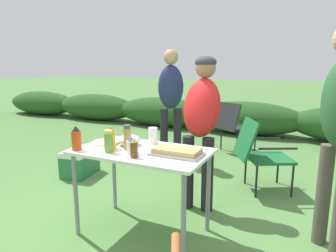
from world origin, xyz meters
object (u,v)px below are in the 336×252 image
at_px(food_tray, 177,152).
at_px(standing_person_in_olive_jacket, 202,115).
at_px(plate_stack, 106,142).
at_px(folding_table, 142,159).
at_px(hot_sauce_bottle, 76,139).
at_px(mustard_bottle, 111,138).
at_px(paper_cup_stack, 153,136).
at_px(spice_jar, 127,138).
at_px(beer_bottle, 134,148).
at_px(camp_chair_green_behind_table, 234,124).
at_px(relish_jar, 109,142).
at_px(mixing_bowl, 129,140).
at_px(standing_person_in_dark_puffer, 171,95).
at_px(mayo_bottle, 132,146).
at_px(cooler_box, 80,162).
at_px(camp_chair_near_hedge, 260,151).

bearing_deg(food_tray, standing_person_in_olive_jacket, 95.09).
bearing_deg(plate_stack, folding_table, -5.53).
height_order(folding_table, plate_stack, plate_stack).
distance_m(hot_sauce_bottle, mustard_bottle, 0.28).
bearing_deg(paper_cup_stack, spice_jar, -107.77).
bearing_deg(folding_table, plate_stack, 174.47).
bearing_deg(mustard_bottle, spice_jar, 10.38).
distance_m(beer_bottle, hot_sauce_bottle, 0.54).
distance_m(mustard_bottle, camp_chair_green_behind_table, 2.96).
xyz_separation_m(relish_jar, standing_person_in_olive_jacket, (0.46, 0.90, 0.11)).
relative_size(plate_stack, mixing_bowl, 1.16).
xyz_separation_m(standing_person_in_olive_jacket, standing_person_in_dark_puffer, (-0.92, 1.22, 0.06)).
relative_size(food_tray, spice_jar, 1.92).
xyz_separation_m(folding_table, paper_cup_stack, (-0.02, 0.23, 0.15)).
height_order(mayo_bottle, cooler_box, mayo_bottle).
bearing_deg(mayo_bottle, plate_stack, 155.89).
distance_m(food_tray, plate_stack, 0.71).
bearing_deg(camp_chair_green_behind_table, mayo_bottle, -62.14).
relative_size(spice_jar, cooler_box, 0.40).
relative_size(food_tray, camp_chair_near_hedge, 0.48).
xyz_separation_m(spice_jar, standing_person_in_olive_jacket, (0.36, 0.78, 0.10)).
distance_m(folding_table, hot_sauce_bottle, 0.56).
xyz_separation_m(plate_stack, paper_cup_stack, (0.37, 0.19, 0.06)).
xyz_separation_m(paper_cup_stack, mustard_bottle, (-0.23, -0.30, 0.02)).
bearing_deg(hot_sauce_bottle, camp_chair_near_hedge, 52.67).
height_order(food_tray, relish_jar, relish_jar).
xyz_separation_m(paper_cup_stack, relish_jar, (-0.18, -0.40, 0.02)).
height_order(relish_jar, camp_chair_green_behind_table, relish_jar).
distance_m(folding_table, cooler_box, 1.78).
distance_m(mayo_bottle, mustard_bottle, 0.25).
bearing_deg(camp_chair_near_hedge, plate_stack, -68.51).
bearing_deg(folding_table, standing_person_in_dark_puffer, 108.80).
height_order(food_tray, mayo_bottle, mayo_bottle).
height_order(plate_stack, camp_chair_green_behind_table, camp_chair_green_behind_table).
height_order(plate_stack, camp_chair_near_hedge, camp_chair_near_hedge).
bearing_deg(hot_sauce_bottle, plate_stack, 71.13).
xyz_separation_m(mustard_bottle, standing_person_in_dark_puffer, (-0.41, 2.03, 0.17)).
relative_size(mayo_bottle, spice_jar, 0.65).
bearing_deg(standing_person_in_dark_puffer, camp_chair_near_hedge, -53.87).
relative_size(hot_sauce_bottle, standing_person_in_dark_puffer, 0.12).
bearing_deg(paper_cup_stack, camp_chair_near_hedge, 56.32).
distance_m(beer_bottle, spice_jar, 0.23).
bearing_deg(standing_person_in_dark_puffer, cooler_box, -157.67).
height_order(paper_cup_stack, standing_person_in_dark_puffer, standing_person_in_dark_puffer).
bearing_deg(paper_cup_stack, cooler_box, 156.62).
height_order(standing_person_in_dark_puffer, cooler_box, standing_person_in_dark_puffer).
bearing_deg(paper_cup_stack, relish_jar, -114.74).
bearing_deg(standing_person_in_dark_puffer, mixing_bowl, -106.54).
distance_m(mayo_bottle, beer_bottle, 0.10).
distance_m(folding_table, food_tray, 0.33).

